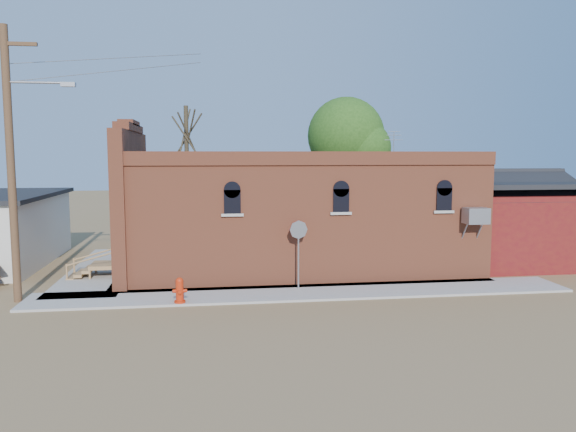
{
  "coord_description": "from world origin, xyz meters",
  "views": [
    {
      "loc": [
        -1.81,
        -18.19,
        4.91
      ],
      "look_at": [
        1.34,
        4.21,
        2.4
      ],
      "focal_mm": 35.0,
      "sensor_mm": 36.0,
      "label": 1
    }
  ],
  "objects": [
    {
      "name": "trash_barrel",
      "position": [
        -5.3,
        5.59,
        0.5
      ],
      "size": [
        0.55,
        0.55,
        0.84
      ],
      "primitive_type": "cylinder",
      "rotation": [
        0.0,
        0.0,
        -0.0
      ],
      "color": "navy",
      "rests_on": "sidewalk_west"
    },
    {
      "name": "fire_hydrant",
      "position": [
        -2.82,
        -0.0,
        0.49
      ],
      "size": [
        0.48,
        0.46,
        0.84
      ],
      "rotation": [
        0.0,
        0.0,
        0.22
      ],
      "color": "red",
      "rests_on": "sidewalk_south"
    },
    {
      "name": "stop_sign",
      "position": [
        1.33,
        1.45,
        1.98
      ],
      "size": [
        0.66,
        0.2,
        2.47
      ],
      "rotation": [
        0.0,
        0.0,
        -0.21
      ],
      "color": "gray",
      "rests_on": "sidewalk_south"
    },
    {
      "name": "red_shed",
      "position": [
        11.5,
        5.5,
        2.27
      ],
      "size": [
        5.4,
        6.4,
        4.3
      ],
      "color": "maroon",
      "rests_on": "ground"
    },
    {
      "name": "ground",
      "position": [
        0.0,
        0.0,
        0.0
      ],
      "size": [
        120.0,
        120.0,
        0.0
      ],
      "primitive_type": "plane",
      "color": "olive",
      "rests_on": "ground"
    },
    {
      "name": "tree_bare_near",
      "position": [
        -3.0,
        13.0,
        5.96
      ],
      "size": [
        2.8,
        2.8,
        7.65
      ],
      "color": "#463928",
      "rests_on": "ground"
    },
    {
      "name": "brick_bar",
      "position": [
        1.64,
        5.49,
        2.34
      ],
      "size": [
        16.4,
        7.97,
        6.3
      ],
      "color": "#AD5335",
      "rests_on": "ground"
    },
    {
      "name": "utility_pole",
      "position": [
        -8.14,
        1.2,
        4.77
      ],
      "size": [
        3.12,
        0.26,
        9.0
      ],
      "color": "#46361C",
      "rests_on": "ground"
    },
    {
      "name": "sidewalk_south",
      "position": [
        1.5,
        0.9,
        0.04
      ],
      "size": [
        19.0,
        2.2,
        0.08
      ],
      "primitive_type": "cube",
      "color": "#9E9991",
      "rests_on": "ground"
    },
    {
      "name": "tree_leafy",
      "position": [
        6.0,
        13.5,
        5.93
      ],
      "size": [
        4.4,
        4.4,
        8.15
      ],
      "color": "#463928",
      "rests_on": "ground"
    },
    {
      "name": "sidewalk_west",
      "position": [
        -6.3,
        6.0,
        0.04
      ],
      "size": [
        2.6,
        10.0,
        0.08
      ],
      "primitive_type": "cube",
      "color": "#9E9991",
      "rests_on": "ground"
    }
  ]
}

